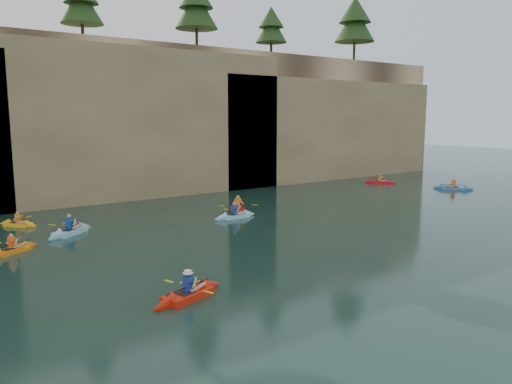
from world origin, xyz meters
TOP-DOWN VIEW (x-y plane):
  - ground at (0.00, 0.00)m, footprint 160.00×160.00m
  - cliff at (0.00, 30.00)m, footprint 70.00×16.00m
  - cliff_slab_center at (2.00, 22.60)m, footprint 24.00×2.40m
  - cliff_slab_east at (22.00, 22.60)m, footprint 26.00×2.40m
  - sea_cave_center at (-4.00, 21.95)m, footprint 3.50×1.00m
  - sea_cave_east at (10.00, 21.95)m, footprint 5.00×1.00m
  - main_kayaker at (-5.34, 1.73)m, footprint 3.36×2.16m
  - kayaker_orange at (-9.03, 11.49)m, footprint 2.80×2.01m
  - kayaker_ltblue_near at (3.38, 12.00)m, footprint 3.02×2.35m
  - kayaker_red_far at (4.61, 13.51)m, footprint 2.38×3.54m
  - kayaker_yellow at (-7.68, 17.29)m, footprint 2.07×2.41m
  - kayaker_ltblue_mid at (-5.90, 13.58)m, footprint 3.26×2.76m
  - kayaker_blue_east at (24.70, 11.07)m, footprint 2.30×3.21m
  - kayaker_extra_east at (22.67, 17.18)m, footprint 2.12×2.76m

SIDE VIEW (x-z plane):
  - ground at x=0.00m, z-range 0.00..0.00m
  - kayaker_yellow at x=-7.68m, z-range -0.39..0.65m
  - kayaker_orange at x=-9.03m, z-range -0.41..0.68m
  - kayaker_extra_east at x=22.67m, z-range -0.41..0.68m
  - kayaker_blue_east at x=24.70m, z-range -0.44..0.73m
  - kayaker_ltblue_near at x=3.38m, z-range -0.45..0.74m
  - kayaker_red_far at x=4.61m, z-range -0.50..0.82m
  - main_kayaker at x=-5.34m, z-range -0.45..0.77m
  - kayaker_ltblue_mid at x=-5.90m, z-range -0.50..0.83m
  - sea_cave_center at x=-4.00m, z-range 0.00..3.20m
  - sea_cave_east at x=10.00m, z-range 0.00..4.50m
  - cliff_slab_east at x=22.00m, z-range 0.00..9.84m
  - cliff_slab_center at x=2.00m, z-range 0.00..11.40m
  - cliff at x=0.00m, z-range 0.00..12.00m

